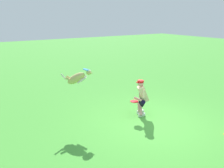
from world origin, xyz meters
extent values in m
plane|color=green|center=(0.00, 0.00, 0.00)|extent=(60.00, 60.00, 0.00)
cube|color=silver|center=(-0.17, -0.95, 0.05)|extent=(0.26, 0.10, 0.10)
cylinder|color=tan|center=(-0.13, -0.98, 0.24)|extent=(0.25, 0.32, 0.37)
cylinder|color=black|center=(-0.17, -0.93, 0.47)|extent=(0.33, 0.43, 0.37)
cube|color=silver|center=(-0.04, -0.71, 0.05)|extent=(0.26, 0.10, 0.10)
cylinder|color=tan|center=(0.01, -0.73, 0.24)|extent=(0.25, 0.32, 0.37)
cylinder|color=black|center=(-0.05, -0.72, 0.47)|extent=(0.33, 0.43, 0.37)
cube|color=beige|center=(-0.14, -0.81, 0.81)|extent=(0.52, 0.49, 0.58)
cylinder|color=beige|center=(-0.22, -1.00, 0.87)|extent=(0.15, 0.16, 0.29)
cylinder|color=beige|center=(-0.02, -0.65, 0.87)|extent=(0.15, 0.16, 0.29)
cylinder|color=tan|center=(0.16, -0.73, 0.69)|extent=(0.29, 0.21, 0.19)
cylinder|color=tan|center=(-0.19, -1.03, 0.71)|extent=(0.14, 0.17, 0.27)
sphere|color=tan|center=(-0.05, -0.86, 1.17)|extent=(0.21, 0.21, 0.21)
cylinder|color=red|center=(-0.05, -0.86, 1.26)|extent=(0.22, 0.22, 0.07)
cylinder|color=red|center=(0.04, -0.91, 1.23)|extent=(0.12, 0.12, 0.02)
ellipsoid|color=tan|center=(2.00, -1.69, 1.48)|extent=(0.74, 0.60, 0.55)
ellipsoid|color=silver|center=(1.85, -1.60, 1.45)|extent=(0.14, 0.19, 0.17)
sphere|color=tan|center=(1.64, -1.48, 1.67)|extent=(0.17, 0.17, 0.17)
cone|color=tan|center=(1.56, -1.43, 1.65)|extent=(0.12, 0.12, 0.09)
cone|color=tan|center=(1.68, -1.44, 1.75)|extent=(0.06, 0.06, 0.07)
cone|color=tan|center=(1.63, -1.53, 1.75)|extent=(0.06, 0.06, 0.07)
cylinder|color=silver|center=(1.88, -1.52, 1.44)|extent=(0.30, 0.22, 0.24)
cylinder|color=silver|center=(1.79, -1.66, 1.44)|extent=(0.30, 0.22, 0.24)
cylinder|color=tan|center=(2.21, -1.72, 1.44)|extent=(0.30, 0.22, 0.24)
cylinder|color=tan|center=(2.12, -1.86, 1.44)|extent=(0.30, 0.22, 0.24)
cylinder|color=silver|center=(2.34, -1.90, 1.53)|extent=(0.19, 0.14, 0.23)
cylinder|color=#2588DC|center=(1.67, -1.55, 1.75)|extent=(0.35, 0.36, 0.11)
cylinder|color=red|center=(0.27, -0.77, 0.61)|extent=(0.33, 0.33, 0.05)
camera|label=1|loc=(4.77, 4.85, 3.42)|focal=35.54mm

